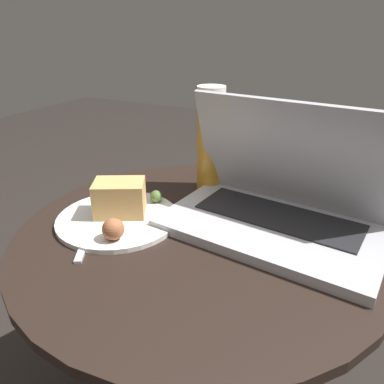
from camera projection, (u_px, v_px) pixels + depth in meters
table at (199, 296)px, 0.74m from camera, size 0.66×0.66×0.50m
napkin at (106, 218)px, 0.71m from camera, size 0.17×0.13×0.00m
laptop at (278, 204)px, 0.67m from camera, size 0.40×0.26×0.23m
beer_glass at (210, 140)px, 0.80m from camera, size 0.06×0.06×0.22m
snack_plate at (119, 210)px, 0.70m from camera, size 0.23×0.23×0.07m
fork at (90, 229)px, 0.67m from camera, size 0.11×0.16×0.00m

